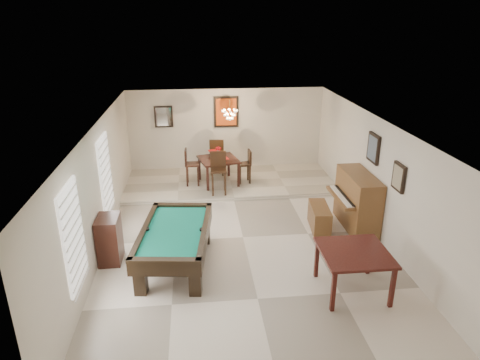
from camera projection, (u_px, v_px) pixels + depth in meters
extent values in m
cube|color=beige|center=(243.00, 238.00, 9.61)|extent=(6.00, 9.00, 0.02)
cube|color=silver|center=(226.00, 131.00, 13.31)|extent=(6.00, 0.04, 2.60)
cube|color=silver|center=(288.00, 325.00, 4.97)|extent=(6.00, 0.04, 2.60)
cube|color=silver|center=(99.00, 189.00, 8.84)|extent=(0.04, 9.00, 2.60)
cube|color=silver|center=(378.00, 178.00, 9.45)|extent=(0.04, 9.00, 2.60)
cube|color=white|center=(243.00, 124.00, 8.67)|extent=(6.00, 9.00, 0.04)
cube|color=beige|center=(230.00, 182.00, 12.60)|extent=(6.00, 2.50, 0.12)
cube|color=white|center=(73.00, 236.00, 6.76)|extent=(0.06, 1.00, 1.70)
cube|color=white|center=(105.00, 175.00, 9.36)|extent=(0.06, 1.00, 1.70)
cube|color=brown|center=(319.00, 218.00, 9.91)|extent=(0.49, 1.04, 0.56)
cube|color=black|center=(110.00, 239.00, 8.54)|extent=(0.43, 0.64, 0.96)
cube|color=#D84C14|center=(226.00, 112.00, 13.06)|extent=(0.75, 0.06, 0.95)
cube|color=white|center=(164.00, 117.00, 12.90)|extent=(0.55, 0.06, 0.65)
cube|color=slate|center=(374.00, 148.00, 9.51)|extent=(0.06, 0.55, 0.65)
cube|color=gray|center=(399.00, 177.00, 8.37)|extent=(0.06, 0.45, 0.55)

